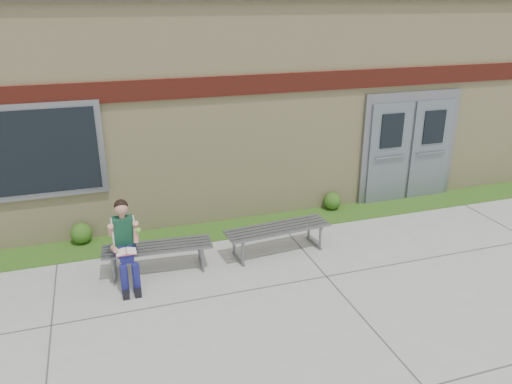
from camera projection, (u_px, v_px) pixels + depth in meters
name	position (u px, v px, depth m)	size (l,w,h in m)	color
ground	(277.00, 306.00, 7.01)	(80.00, 80.00, 0.00)	#9E9E99
grass_strip	(229.00, 229.00, 9.31)	(16.00, 0.80, 0.02)	#225115
school_building	(189.00, 87.00, 11.55)	(16.20, 6.22, 4.20)	beige
bench_left	(158.00, 252.00, 7.80)	(1.71, 0.59, 0.44)	slate
bench_right	(278.00, 233.00, 8.37)	(1.82, 0.65, 0.46)	slate
girl	(125.00, 242.00, 7.36)	(0.46, 0.77, 1.30)	navy
shrub_mid	(81.00, 233.00, 8.71)	(0.36, 0.36, 0.36)	#225115
shrub_east	(332.00, 201.00, 10.11)	(0.35, 0.35, 0.35)	#225115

